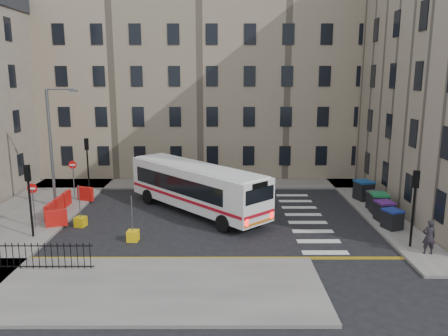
{
  "coord_description": "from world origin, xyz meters",
  "views": [
    {
      "loc": [
        -1.3,
        -27.25,
        8.94
      ],
      "look_at": [
        -1.25,
        1.17,
        3.0
      ],
      "focal_mm": 35.0,
      "sensor_mm": 36.0,
      "label": 1
    }
  ],
  "objects_px": {
    "pedestrian": "(429,237)",
    "streetlamp": "(51,146)",
    "wheelie_bin_a": "(392,219)",
    "bollard_yellow": "(133,236)",
    "wheelie_bin_b": "(384,211)",
    "bollard_chevron": "(81,222)",
    "wheelie_bin_c": "(379,203)",
    "wheelie_bin_d": "(376,200)",
    "bus": "(196,186)",
    "wheelie_bin_e": "(364,190)"
  },
  "relations": [
    {
      "from": "bus",
      "to": "bollard_chevron",
      "type": "distance_m",
      "value": 7.6
    },
    {
      "from": "bollard_chevron",
      "to": "wheelie_bin_c",
      "type": "bearing_deg",
      "value": 6.34
    },
    {
      "from": "bollard_yellow",
      "to": "bollard_chevron",
      "type": "distance_m",
      "value": 4.4
    },
    {
      "from": "bus",
      "to": "pedestrian",
      "type": "relative_size",
      "value": 5.74
    },
    {
      "from": "bus",
      "to": "wheelie_bin_e",
      "type": "xyz_separation_m",
      "value": [
        12.06,
        2.55,
        -0.96
      ]
    },
    {
      "from": "wheelie_bin_e",
      "to": "wheelie_bin_b",
      "type": "bearing_deg",
      "value": -108.5
    },
    {
      "from": "wheelie_bin_d",
      "to": "pedestrian",
      "type": "height_order",
      "value": "pedestrian"
    },
    {
      "from": "wheelie_bin_c",
      "to": "wheelie_bin_d",
      "type": "bearing_deg",
      "value": 86.67
    },
    {
      "from": "wheelie_bin_a",
      "to": "pedestrian",
      "type": "xyz_separation_m",
      "value": [
        0.4,
        -3.77,
        0.31
      ]
    },
    {
      "from": "wheelie_bin_b",
      "to": "wheelie_bin_e",
      "type": "xyz_separation_m",
      "value": [
        0.21,
        4.78,
        0.09
      ]
    },
    {
      "from": "wheelie_bin_e",
      "to": "pedestrian",
      "type": "bearing_deg",
      "value": -105.25
    },
    {
      "from": "wheelie_bin_e",
      "to": "streetlamp",
      "type": "bearing_deg",
      "value": 167.97
    },
    {
      "from": "wheelie_bin_a",
      "to": "bollard_yellow",
      "type": "height_order",
      "value": "wheelie_bin_a"
    },
    {
      "from": "wheelie_bin_b",
      "to": "bollard_chevron",
      "type": "height_order",
      "value": "wheelie_bin_b"
    },
    {
      "from": "wheelie_bin_a",
      "to": "wheelie_bin_e",
      "type": "distance_m",
      "value": 6.24
    },
    {
      "from": "streetlamp",
      "to": "wheelie_bin_c",
      "type": "bearing_deg",
      "value": -4.67
    },
    {
      "from": "wheelie_bin_b",
      "to": "wheelie_bin_d",
      "type": "distance_m",
      "value": 2.36
    },
    {
      "from": "streetlamp",
      "to": "bollard_yellow",
      "type": "height_order",
      "value": "streetlamp"
    },
    {
      "from": "streetlamp",
      "to": "bollard_chevron",
      "type": "xyz_separation_m",
      "value": [
        3.0,
        -3.89,
        -4.04
      ]
    },
    {
      "from": "wheelie_bin_d",
      "to": "wheelie_bin_e",
      "type": "distance_m",
      "value": 2.44
    },
    {
      "from": "wheelie_bin_c",
      "to": "pedestrian",
      "type": "relative_size",
      "value": 0.75
    },
    {
      "from": "streetlamp",
      "to": "wheelie_bin_b",
      "type": "xyz_separation_m",
      "value": [
        21.73,
        -3.27,
        -3.56
      ]
    },
    {
      "from": "wheelie_bin_a",
      "to": "bollard_yellow",
      "type": "bearing_deg",
      "value": 165.71
    },
    {
      "from": "streetlamp",
      "to": "wheelie_bin_d",
      "type": "relative_size",
      "value": 6.27
    },
    {
      "from": "wheelie_bin_b",
      "to": "wheelie_bin_d",
      "type": "bearing_deg",
      "value": 74.35
    },
    {
      "from": "wheelie_bin_a",
      "to": "wheelie_bin_c",
      "type": "height_order",
      "value": "wheelie_bin_c"
    },
    {
      "from": "streetlamp",
      "to": "wheelie_bin_d",
      "type": "height_order",
      "value": "streetlamp"
    },
    {
      "from": "wheelie_bin_d",
      "to": "bollard_yellow",
      "type": "distance_m",
      "value": 16.26
    },
    {
      "from": "wheelie_bin_b",
      "to": "wheelie_bin_d",
      "type": "xyz_separation_m",
      "value": [
        0.29,
        2.34,
        0.0
      ]
    },
    {
      "from": "wheelie_bin_b",
      "to": "bollard_chevron",
      "type": "xyz_separation_m",
      "value": [
        -18.73,
        -0.63,
        -0.47
      ]
    },
    {
      "from": "wheelie_bin_d",
      "to": "bollard_chevron",
      "type": "bearing_deg",
      "value": 176.97
    },
    {
      "from": "bollard_yellow",
      "to": "wheelie_bin_e",
      "type": "bearing_deg",
      "value": 27.15
    },
    {
      "from": "pedestrian",
      "to": "bollard_yellow",
      "type": "distance_m",
      "value": 15.56
    },
    {
      "from": "bollard_yellow",
      "to": "wheelie_bin_d",
      "type": "bearing_deg",
      "value": 19.35
    },
    {
      "from": "bus",
      "to": "wheelie_bin_e",
      "type": "distance_m",
      "value": 12.36
    },
    {
      "from": "wheelie_bin_e",
      "to": "bollard_yellow",
      "type": "height_order",
      "value": "wheelie_bin_e"
    },
    {
      "from": "pedestrian",
      "to": "streetlamp",
      "type": "bearing_deg",
      "value": -16.26
    },
    {
      "from": "bollard_chevron",
      "to": "bus",
      "type": "bearing_deg",
      "value": 22.58
    },
    {
      "from": "wheelie_bin_d",
      "to": "bollard_yellow",
      "type": "xyz_separation_m",
      "value": [
        -15.34,
        -5.39,
        -0.47
      ]
    },
    {
      "from": "wheelie_bin_e",
      "to": "pedestrian",
      "type": "distance_m",
      "value": 10.01
    },
    {
      "from": "streetlamp",
      "to": "pedestrian",
      "type": "relative_size",
      "value": 4.55
    },
    {
      "from": "wheelie_bin_c",
      "to": "wheelie_bin_a",
      "type": "bearing_deg",
      "value": -91.47
    },
    {
      "from": "wheelie_bin_b",
      "to": "wheelie_bin_c",
      "type": "xyz_separation_m",
      "value": [
        0.19,
        1.48,
        0.05
      ]
    },
    {
      "from": "wheelie_bin_e",
      "to": "bollard_yellow",
      "type": "bearing_deg",
      "value": -168.83
    },
    {
      "from": "pedestrian",
      "to": "bus",
      "type": "bearing_deg",
      "value": -26.67
    },
    {
      "from": "bus",
      "to": "wheelie_bin_d",
      "type": "bearing_deg",
      "value": -41.98
    },
    {
      "from": "wheelie_bin_b",
      "to": "pedestrian",
      "type": "xyz_separation_m",
      "value": [
        0.34,
        -5.22,
        0.27
      ]
    },
    {
      "from": "streetlamp",
      "to": "bus",
      "type": "distance_m",
      "value": 10.25
    },
    {
      "from": "streetlamp",
      "to": "wheelie_bin_a",
      "type": "xyz_separation_m",
      "value": [
        21.67,
        -4.72,
        -3.6
      ]
    },
    {
      "from": "wheelie_bin_d",
      "to": "bollard_chevron",
      "type": "distance_m",
      "value": 19.25
    }
  ]
}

